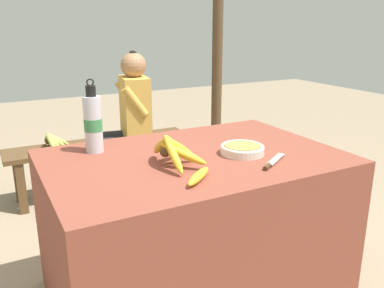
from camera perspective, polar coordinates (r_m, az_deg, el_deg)
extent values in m
cube|color=brown|center=(2.04, 0.24, -11.53)|extent=(1.35, 0.91, 0.74)
sphere|color=#4C381E|center=(1.73, -3.77, -1.08)|extent=(0.05, 0.05, 0.05)
ellipsoid|color=gold|center=(1.67, -2.63, -1.47)|extent=(0.04, 0.17, 0.15)
ellipsoid|color=gold|center=(1.71, -1.22, -1.40)|extent=(0.18, 0.17, 0.11)
ellipsoid|color=gold|center=(1.76, -1.69, -0.59)|extent=(0.17, 0.04, 0.14)
ellipsoid|color=gold|center=(1.80, -2.83, -0.11)|extent=(0.16, 0.15, 0.15)
ellipsoid|color=gold|center=(1.80, -4.50, -0.29)|extent=(0.05, 0.18, 0.14)
cylinder|color=silver|center=(1.93, 7.06, -0.89)|extent=(0.21, 0.21, 0.03)
torus|color=silver|center=(1.92, 7.07, -0.41)|extent=(0.21, 0.21, 0.02)
cylinder|color=#BC8942|center=(1.92, 7.08, -0.30)|extent=(0.16, 0.16, 0.01)
cylinder|color=silver|center=(1.97, -13.71, 2.66)|extent=(0.08, 0.08, 0.27)
cylinder|color=#38844C|center=(1.97, -13.71, 2.66)|extent=(0.09, 0.09, 0.06)
cylinder|color=black|center=(1.94, -14.03, 7.23)|extent=(0.05, 0.05, 0.05)
torus|color=black|center=(1.93, -14.12, 8.39)|extent=(0.04, 0.01, 0.04)
ellipsoid|color=gold|center=(1.59, 0.94, -4.55)|extent=(0.18, 0.16, 0.04)
cube|color=#BCBCC1|center=(1.85, 11.67, -2.08)|extent=(0.16, 0.12, 0.00)
cylinder|color=#472D19|center=(1.75, 10.49, -3.16)|extent=(0.06, 0.05, 0.02)
cube|color=brown|center=(3.32, -12.61, -0.02)|extent=(1.46, 0.32, 0.04)
cube|color=brown|center=(3.18, -22.80, -5.74)|extent=(0.06, 0.06, 0.38)
cube|color=brown|center=(3.48, -1.83, -2.43)|extent=(0.06, 0.06, 0.38)
cube|color=brown|center=(3.40, -23.22, -4.32)|extent=(0.06, 0.06, 0.38)
cube|color=brown|center=(3.69, -3.46, -1.34)|extent=(0.06, 0.06, 0.38)
cylinder|color=#232328|center=(3.31, -11.70, -3.54)|extent=(0.09, 0.09, 0.42)
cylinder|color=#232328|center=(3.25, -9.83, 0.29)|extent=(0.31, 0.14, 0.09)
cylinder|color=#232328|center=(3.48, -12.10, -2.52)|extent=(0.09, 0.09, 0.42)
cylinder|color=#232328|center=(3.43, -10.34, 1.13)|extent=(0.31, 0.14, 0.09)
cube|color=gold|center=(3.30, -7.99, 4.99)|extent=(0.25, 0.37, 0.50)
cylinder|color=gold|center=(3.13, -8.03, 5.91)|extent=(0.21, 0.10, 0.25)
cylinder|color=gold|center=(3.44, -9.06, 6.85)|extent=(0.21, 0.10, 0.25)
sphere|color=#9E704C|center=(3.25, -8.23, 10.89)|extent=(0.20, 0.20, 0.20)
sphere|color=black|center=(3.25, -8.29, 12.20)|extent=(0.08, 0.08, 0.08)
sphere|color=#4C381E|center=(3.22, -19.58, 0.39)|extent=(0.05, 0.05, 0.05)
ellipsoid|color=#9EB24C|center=(3.16, -19.15, 0.26)|extent=(0.07, 0.16, 0.13)
ellipsoid|color=#9EB24C|center=(3.17, -18.84, 0.35)|extent=(0.11, 0.15, 0.14)
ellipsoid|color=#9EB24C|center=(3.19, -18.50, 0.47)|extent=(0.16, 0.13, 0.14)
ellipsoid|color=#9EB24C|center=(3.21, -18.25, 0.60)|extent=(0.19, 0.07, 0.14)
ellipsoid|color=#9EB24C|center=(3.24, -18.63, 0.68)|extent=(0.15, 0.07, 0.13)
ellipsoid|color=#9EB24C|center=(3.27, -18.75, 0.65)|extent=(0.16, 0.13, 0.11)
ellipsoid|color=#9EB24C|center=(3.29, -19.18, 0.66)|extent=(0.12, 0.19, 0.10)
ellipsoid|color=#9EB24C|center=(3.29, -19.72, 0.69)|extent=(0.04, 0.18, 0.11)
cylinder|color=#4C3823|center=(4.13, 3.64, 16.25)|extent=(0.10, 0.10, 2.60)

